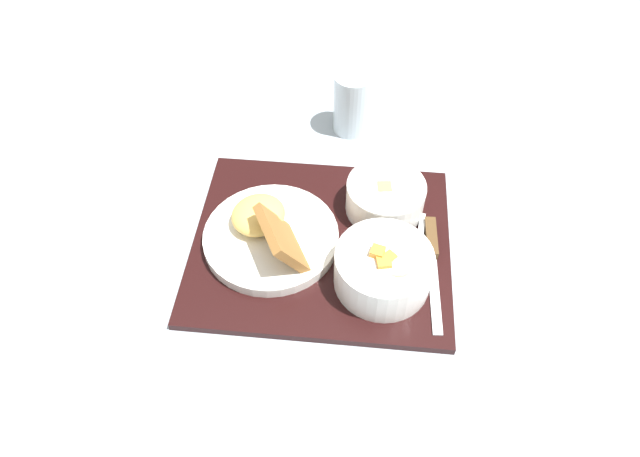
# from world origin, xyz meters

# --- Properties ---
(ground_plane) EXTENTS (4.00, 4.00, 0.00)m
(ground_plane) POSITION_xyz_m (0.00, 0.00, 0.00)
(ground_plane) COLOR #99A3AD
(serving_tray) EXTENTS (0.41, 0.36, 0.01)m
(serving_tray) POSITION_xyz_m (0.00, 0.00, 0.01)
(serving_tray) COLOR black
(serving_tray) RESTS_ON ground_plane
(bowl_salad) EXTENTS (0.14, 0.14, 0.07)m
(bowl_salad) POSITION_xyz_m (-0.09, 0.07, 0.05)
(bowl_salad) COLOR white
(bowl_salad) RESTS_ON serving_tray
(bowl_soup) EXTENTS (0.12, 0.12, 0.05)m
(bowl_soup) POSITION_xyz_m (-0.10, -0.07, 0.04)
(bowl_soup) COLOR white
(bowl_soup) RESTS_ON serving_tray
(plate_main) EXTENTS (0.20, 0.20, 0.08)m
(plate_main) POSITION_xyz_m (0.08, -0.00, 0.03)
(plate_main) COLOR white
(plate_main) RESTS_ON serving_tray
(knife) EXTENTS (0.03, 0.20, 0.02)m
(knife) POSITION_xyz_m (-0.16, 0.02, 0.02)
(knife) COLOR silver
(knife) RESTS_ON serving_tray
(spoon) EXTENTS (0.04, 0.14, 0.01)m
(spoon) POSITION_xyz_m (-0.14, 0.04, 0.02)
(spoon) COLOR silver
(spoon) RESTS_ON serving_tray
(glass_water) EXTENTS (0.07, 0.07, 0.11)m
(glass_water) POSITION_xyz_m (-0.05, -0.27, 0.05)
(glass_water) COLOR silver
(glass_water) RESTS_ON ground_plane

